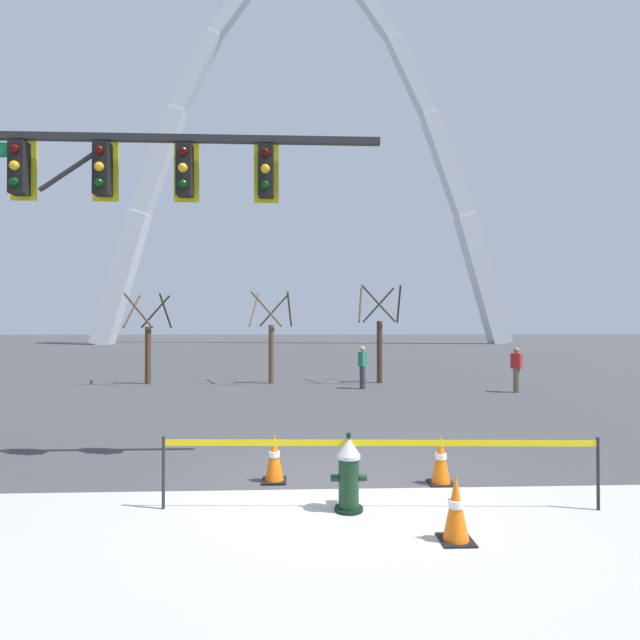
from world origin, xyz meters
name	(u,v)px	position (x,y,z in m)	size (l,w,h in m)	color
ground_plane	(330,490)	(0.00, 0.00, 0.00)	(240.00, 240.00, 0.00)	#3D3D3F
fire_hydrant	(349,474)	(0.19, -0.77, 0.47)	(0.46, 0.48, 0.99)	black
caution_tape_barrier	(380,459)	(0.60, -0.77, 0.65)	(5.59, 0.30, 0.94)	#232326
traffic_cone_by_hydrant	(456,509)	(1.28, -1.68, 0.36)	(0.36, 0.36, 0.73)	black
traffic_cone_mid_sidewalk	(274,458)	(-0.82, 0.39, 0.36)	(0.36, 0.36, 0.73)	black
traffic_cone_curb_edge	(441,460)	(1.67, 0.18, 0.36)	(0.36, 0.36, 0.73)	black
traffic_signal_gantry	(77,206)	(-4.25, 1.44, 4.40)	(7.82, 0.44, 6.00)	#232326
monument_arch	(305,172)	(0.00, 53.74, 22.19)	(53.46, 2.35, 50.49)	silver
tree_far_left	(148,344)	(-6.64, 12.64, 1.62)	(1.69, 1.70, 3.65)	#473323
tree_left_mid	(271,343)	(-1.64, 12.63, 1.66)	(1.74, 1.75, 3.75)	brown
tree_center_left	(379,340)	(2.82, 12.61, 1.78)	(1.85, 1.86, 4.01)	#473323
pedestrian_walking_left	(363,367)	(1.88, 10.81, 0.82)	(0.37, 0.39, 1.59)	#38383D
pedestrian_standing_center	(516,369)	(7.20, 9.63, 0.82)	(0.37, 0.39, 1.59)	brown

